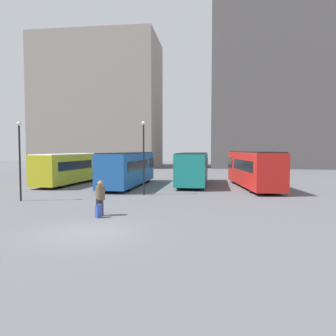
# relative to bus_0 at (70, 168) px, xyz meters

# --- Properties ---
(ground_plane) EXTENTS (160.00, 160.00, 0.00)m
(ground_plane) POSITION_rel_bus_0_xyz_m (8.82, -18.12, -1.64)
(ground_plane) COLOR #56565B
(building_block_left) EXTENTS (23.53, 13.79, 25.08)m
(building_block_left) POSITION_rel_bus_0_xyz_m (-8.15, 32.53, 10.90)
(building_block_left) COLOR gray
(building_block_left) RESTS_ON ground_plane
(building_block_right) EXTENTS (25.49, 10.17, 34.71)m
(building_block_right) POSITION_rel_bus_0_xyz_m (26.78, 32.53, 15.72)
(building_block_right) COLOR #5B5656
(building_block_right) RESTS_ON ground_plane
(bus_0) EXTENTS (3.24, 10.48, 3.02)m
(bus_0) POSITION_rel_bus_0_xyz_m (0.00, 0.00, 0.00)
(bus_0) COLOR gold
(bus_0) RESTS_ON ground_plane
(bus_1) EXTENTS (2.78, 11.57, 3.16)m
(bus_1) POSITION_rel_bus_0_xyz_m (6.26, -1.13, 0.08)
(bus_1) COLOR #1E56A3
(bus_1) RESTS_ON ground_plane
(bus_2) EXTENTS (2.77, 10.26, 3.12)m
(bus_2) POSITION_rel_bus_0_xyz_m (12.18, 0.79, 0.05)
(bus_2) COLOR #19847F
(bus_2) RESTS_ON ground_plane
(bus_3) EXTENTS (3.80, 11.70, 3.26)m
(bus_3) POSITION_rel_bus_0_xyz_m (17.64, -0.88, 0.13)
(bus_3) COLOR red
(bus_3) RESTS_ON ground_plane
(traveler) EXTENTS (0.61, 0.61, 1.82)m
(traveler) POSITION_rel_bus_0_xyz_m (8.15, -14.70, -0.56)
(traveler) COLOR #382D4C
(traveler) RESTS_ON ground_plane
(suitcase) EXTENTS (0.28, 0.39, 0.96)m
(suitcase) POSITION_rel_bus_0_xyz_m (8.22, -15.21, -1.30)
(suitcase) COLOR #334CB2
(suitcase) RESTS_ON ground_plane
(lamp_post_0) EXTENTS (0.28, 0.28, 5.28)m
(lamp_post_0) POSITION_rel_bus_0_xyz_m (1.24, -10.68, 1.49)
(lamp_post_0) COLOR black
(lamp_post_0) RESTS_ON ground_plane
(lamp_post_1) EXTENTS (0.28, 0.28, 5.55)m
(lamp_post_1) POSITION_rel_bus_0_xyz_m (8.84, -6.78, 1.63)
(lamp_post_1) COLOR black
(lamp_post_1) RESTS_ON ground_plane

